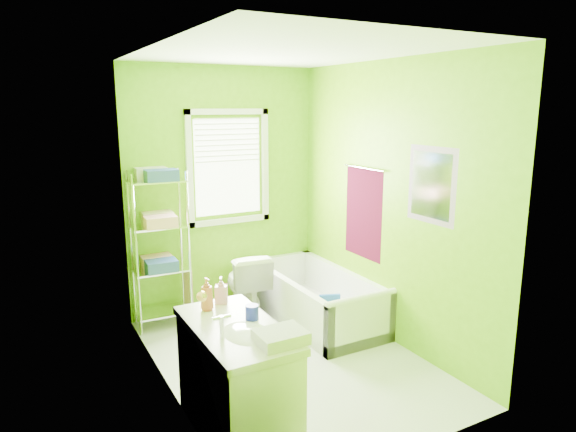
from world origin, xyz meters
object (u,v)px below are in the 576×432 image
bathtub (317,304)px  vanity (237,376)px  toilet (246,284)px  wire_shelf_unit (160,232)px

bathtub → vanity: bearing=-137.3°
bathtub → vanity: (-1.47, -1.35, 0.25)m
bathtub → vanity: 2.01m
toilet → vanity: (-0.86, -1.78, 0.06)m
vanity → wire_shelf_unit: (0.04, 1.99, 0.56)m
bathtub → vanity: vanity is taller
wire_shelf_unit → vanity: bearing=-91.2°
bathtub → wire_shelf_unit: (-1.42, 0.64, 0.81)m
vanity → wire_shelf_unit: size_ratio=0.64×
toilet → vanity: 1.97m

